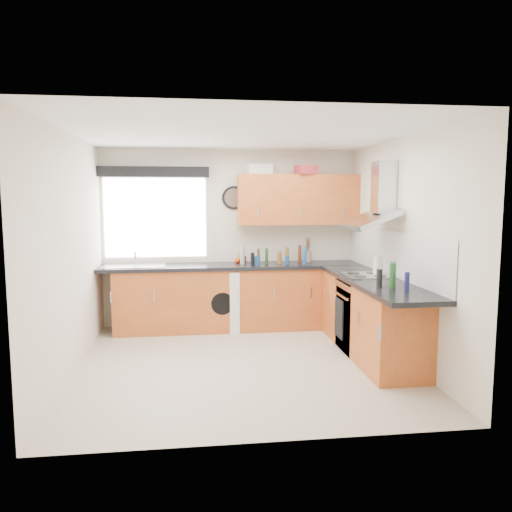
{
  "coord_description": "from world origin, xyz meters",
  "views": [
    {
      "loc": [
        -0.54,
        -5.32,
        1.83
      ],
      "look_at": [
        0.25,
        0.85,
        1.1
      ],
      "focal_mm": 35.0,
      "sensor_mm": 36.0,
      "label": 1
    }
  ],
  "objects": [
    {
      "name": "wall_clock",
      "position": [
        0.05,
        1.76,
        1.83
      ],
      "size": [
        0.33,
        0.04,
        0.33
      ],
      "primitive_type": "cylinder",
      "rotation": [
        1.57,
        0.0,
        0.0
      ],
      "color": "black",
      "rests_on": "wall_back"
    },
    {
      "name": "jar_9",
      "position": [
        0.78,
        1.52,
        1.02
      ],
      "size": [
        0.05,
        0.05,
        0.23
      ],
      "primitive_type": "cylinder",
      "color": "brown",
      "rests_on": "worktop_back"
    },
    {
      "name": "jar_8",
      "position": [
        0.34,
        1.41,
        0.97
      ],
      "size": [
        0.08,
        0.08,
        0.12
      ],
      "primitive_type": "cylinder",
      "color": "navy",
      "rests_on": "worktop_back"
    },
    {
      "name": "base_cab_back",
      "position": [
        -0.1,
        1.51,
        0.43
      ],
      "size": [
        3.0,
        0.58,
        0.86
      ],
      "primitive_type": "cube",
      "color": "#A34C1E",
      "rests_on": "ground_plane"
    },
    {
      "name": "jar_3",
      "position": [
        0.27,
        1.37,
        1.0
      ],
      "size": [
        0.05,
        0.05,
        0.17
      ],
      "primitive_type": "cylinder",
      "color": "black",
      "rests_on": "worktop_back"
    },
    {
      "name": "jar_1",
      "position": [
        0.48,
        1.47,
        1.02
      ],
      "size": [
        0.04,
        0.04,
        0.22
      ],
      "primitive_type": "cylinder",
      "color": "#1B3D15",
      "rests_on": "worktop_back"
    },
    {
      "name": "bottle_1",
      "position": [
        1.37,
        -0.45,
        1.0
      ],
      "size": [
        0.06,
        0.06,
        0.19
      ],
      "primitive_type": "cylinder",
      "color": "black",
      "rests_on": "worktop_right"
    },
    {
      "name": "washing_machine",
      "position": [
        -0.15,
        1.52,
        0.42
      ],
      "size": [
        0.67,
        0.65,
        0.84
      ],
      "primitive_type": "cube",
      "rotation": [
        0.0,
        0.0,
        -0.19
      ],
      "color": "white",
      "rests_on": "ground_plane"
    },
    {
      "name": "storage_box",
      "position": [
        1.03,
        1.52,
        2.21
      ],
      "size": [
        0.32,
        0.29,
        0.12
      ],
      "primitive_type": "cube",
      "rotation": [
        0.0,
        0.0,
        0.33
      ],
      "color": "#A1272D",
      "rests_on": "upper_cabinets"
    },
    {
      "name": "jar_2",
      "position": [
        0.37,
        1.49,
        1.02
      ],
      "size": [
        0.04,
        0.04,
        0.21
      ],
      "primitive_type": "cylinder",
      "color": "#3C2F21",
      "rests_on": "worktop_back"
    },
    {
      "name": "jar_5",
      "position": [
        0.98,
        1.61,
        1.03
      ],
      "size": [
        0.05,
        0.05,
        0.25
      ],
      "primitive_type": "cylinder",
      "color": "maroon",
      "rests_on": "worktop_back"
    },
    {
      "name": "wall_left",
      "position": [
        -1.8,
        0.0,
        1.25
      ],
      "size": [
        0.02,
        3.6,
        2.5
      ],
      "primitive_type": "cube",
      "color": "silver",
      "rests_on": "ground_plane"
    },
    {
      "name": "jar_4",
      "position": [
        0.15,
        1.53,
        1.03
      ],
      "size": [
        0.06,
        0.06,
        0.25
      ],
      "primitive_type": "cylinder",
      "color": "#9D9486",
      "rests_on": "worktop_back"
    },
    {
      "name": "utensil_pot",
      "position": [
        1.12,
        1.7,
        0.98
      ],
      "size": [
        0.13,
        0.13,
        0.14
      ],
      "primitive_type": "cylinder",
      "rotation": [
        0.0,
        0.0,
        0.29
      ],
      "color": "gray",
      "rests_on": "worktop_back"
    },
    {
      "name": "upper_cabinets",
      "position": [
        0.95,
        1.62,
        1.8
      ],
      "size": [
        1.7,
        0.35,
        0.7
      ],
      "primitive_type": "cube",
      "color": "#A34C1E",
      "rests_on": "wall_back"
    },
    {
      "name": "bottle_2",
      "position": [
        1.57,
        -0.66,
        1.0
      ],
      "size": [
        0.05,
        0.05,
        0.19
      ],
      "primitive_type": "cylinder",
      "color": "#181954",
      "rests_on": "worktop_right"
    },
    {
      "name": "sink",
      "position": [
        -1.33,
        1.5,
        0.95
      ],
      "size": [
        0.84,
        0.46,
        0.1
      ],
      "primitive_type": null,
      "color": "silver",
      "rests_on": "worktop_back"
    },
    {
      "name": "worktop_right",
      "position": [
        1.5,
        0.0,
        0.89
      ],
      "size": [
        0.62,
        2.42,
        0.05
      ],
      "primitive_type": "cube",
      "color": "black",
      "rests_on": "base_cab_right"
    },
    {
      "name": "hob_plate",
      "position": [
        1.5,
        0.3,
        0.92
      ],
      "size": [
        0.52,
        0.52,
        0.01
      ],
      "primitive_type": "cube",
      "color": "silver",
      "rests_on": "worktop_right"
    },
    {
      "name": "tomato_cluster",
      "position": [
        0.12,
        1.65,
        0.94
      ],
      "size": [
        0.18,
        0.18,
        0.07
      ],
      "primitive_type": null,
      "rotation": [
        0.0,
        0.0,
        -0.18
      ],
      "color": "#B82002",
      "rests_on": "worktop_back"
    },
    {
      "name": "kitchen_roll",
      "position": [
        1.62,
        0.25,
        1.03
      ],
      "size": [
        0.14,
        0.14,
        0.24
      ],
      "primitive_type": "cylinder",
      "rotation": [
        0.0,
        0.0,
        0.3
      ],
      "color": "white",
      "rests_on": "worktop_right"
    },
    {
      "name": "extractor_hood",
      "position": [
        1.6,
        0.3,
        1.77
      ],
      "size": [
        0.52,
        0.78,
        0.66
      ],
      "primitive_type": null,
      "color": "silver",
      "rests_on": "wall_right"
    },
    {
      "name": "jar_11",
      "position": [
        0.67,
        1.5,
        1.0
      ],
      "size": [
        0.06,
        0.06,
        0.17
      ],
      "primitive_type": "cylinder",
      "color": "brown",
      "rests_on": "worktop_back"
    },
    {
      "name": "ceiling",
      "position": [
        0.0,
        0.0,
        2.5
      ],
      "size": [
        3.6,
        3.6,
        0.02
      ],
      "primitive_type": "cube",
      "color": "white",
      "rests_on": "wall_back"
    },
    {
      "name": "ground_plane",
      "position": [
        0.0,
        0.0,
        0.0
      ],
      "size": [
        3.6,
        3.6,
        0.0
      ],
      "primitive_type": "plane",
      "color": "beige"
    },
    {
      "name": "base_cab_right",
      "position": [
        1.51,
        0.15,
        0.43
      ],
      "size": [
        0.58,
        2.1,
        0.86
      ],
      "primitive_type": "cube",
      "color": "#A34C1E",
      "rests_on": "ground_plane"
    },
    {
      "name": "casserole",
      "position": [
        0.4,
        1.72,
        2.22
      ],
      "size": [
        0.39,
        0.31,
        0.14
      ],
      "primitive_type": "cube",
      "rotation": [
        0.0,
        0.0,
        0.19
      ],
      "color": "white",
      "rests_on": "upper_cabinets"
    },
    {
      "name": "splashback",
      "position": [
        1.79,
        0.3,
        1.18
      ],
      "size": [
        0.01,
        3.0,
        0.54
      ],
      "primitive_type": "cube",
      "color": "white",
      "rests_on": "wall_right"
    },
    {
      "name": "wall_back",
      "position": [
        0.0,
        1.8,
        1.25
      ],
      "size": [
        3.6,
        0.02,
        2.5
      ],
      "primitive_type": "cube",
      "color": "silver",
      "rests_on": "ground_plane"
    },
    {
      "name": "jar_0",
      "position": [
        0.12,
        1.66,
        0.98
      ],
      "size": [
        0.06,
        0.06,
        0.15
      ],
      "primitive_type": "cylinder",
      "color": "olive",
      "rests_on": "worktop_back"
    },
    {
      "name": "bottle_0",
      "position": [
        1.48,
        -0.53,
        1.04
      ],
      "size": [
        0.06,
        0.06,
        0.26
      ],
      "primitive_type": "cylinder",
      "color": "#1E5422",
      "rests_on": "worktop_right"
    },
    {
      "name": "worktop_back",
      "position": [
        0.0,
        1.5,
        0.89
      ],
      "size": [
        3.6,
        0.62,
        0.05
      ],
      "primitive_type": "cube",
      "color": "black",
      "rests_on": "base_cab_back"
    },
    {
      "name": "jar_6",
      "position": [
        0.99,
        1.37,
        1.04
      ],
      "size": [
        0.05,
        0.05,
        0.25
      ],
      "primitive_type": "cylinder",
      "color": "#1D508D",
      "rests_on": "worktop_back"
    },
    {
      "name": "wall_right",
      "position": [
        1.8,
        0.0,
        1.25
      ],
      "size": [
        0.02,
        3.6,
        2.5
      ],
      "primitive_type": "cube",
      "color": "silver",
      "rests_on": "ground_plane"
    },
    {
      "name": "jar_7",
      "position": [
        0.18,
        1.63,
        0.96
      ],
      "size": [
        0.06,
        0.06,
        0.1
      ],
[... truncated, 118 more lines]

